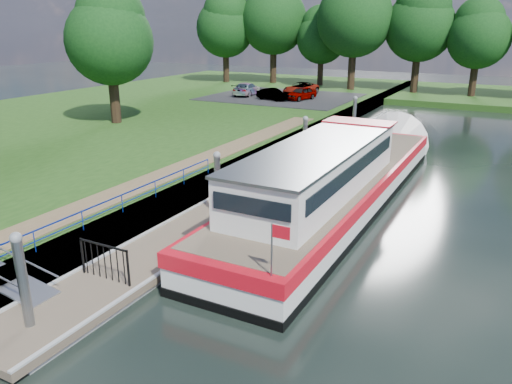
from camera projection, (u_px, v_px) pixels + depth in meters
The scene contains 17 objects.
ground at pixel (48, 328), 13.20m from camera, with size 160.00×160.00×0.00m, color black.
riverbank at pixel (43, 138), 33.63m from camera, with size 32.00×90.00×0.78m, color #1C3F12.
bank_edge at pixel (242, 167), 26.78m from camera, with size 1.10×90.00×0.78m, color #473D2D.
footpath at pixel (126, 191), 21.60m from camera, with size 1.60×40.00×0.05m, color brown.
carpark at pixel (282, 97), 49.66m from camera, with size 14.00×12.00×0.06m, color black.
blue_fence at pixel (59, 226), 16.52m from camera, with size 0.04×18.04×0.72m.
pontoon at pixel (268, 187), 24.03m from camera, with size 2.50×30.00×0.56m.
mooring_piles at pixel (268, 166), 23.69m from camera, with size 0.30×27.30×3.55m.
gangway at pixel (15, 283), 14.24m from camera, with size 2.58×1.00×0.92m.
gate_panel at pixel (104, 257), 14.68m from camera, with size 1.85×0.05×1.15m.
barge at pixel (341, 179), 22.24m from camera, with size 4.36×21.15×4.78m.
horizon_trees at pixel (407, 21), 52.16m from camera, with size 54.38×10.03×12.87m.
bank_tree_a at pixel (110, 34), 34.88m from camera, with size 6.12×6.12×9.72m.
car_a at pixel (301, 93), 47.33m from camera, with size 1.42×3.53×1.20m, color #999999.
car_b at pixel (273, 94), 47.14m from camera, with size 1.15×3.30×1.09m, color #999999.
car_c at pixel (247, 89), 50.31m from camera, with size 1.77×4.37×1.27m, color #999999.
car_d at pixel (301, 88), 51.00m from camera, with size 2.00×4.35×1.21m, color #999999.
Camera 1 is at (10.18, -7.47, 7.63)m, focal length 35.00 mm.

